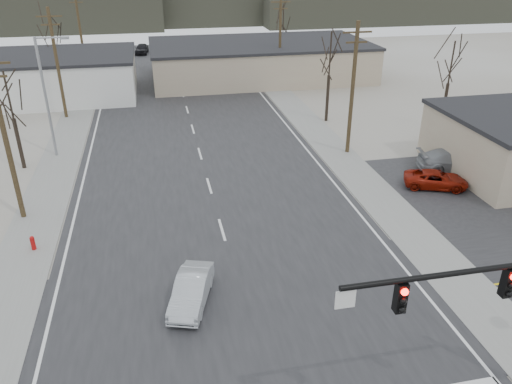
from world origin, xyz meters
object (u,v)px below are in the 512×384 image
Objects in this scene: car_parked_silver at (455,160)px; fire_hydrant at (33,243)px; car_far_a at (166,74)px; car_parked_red at (436,180)px; car_far_b at (142,49)px; sedan_crossing at (191,290)px.

fire_hydrant is at bearing 110.96° from car_parked_silver.
fire_hydrant is 38.21m from car_far_a.
car_parked_red is 3.67m from car_parked_silver.
car_far_b is 0.81× the size of car_parked_silver.
car_parked_silver reaches higher than fire_hydrant.
fire_hydrant is 28.38m from car_parked_silver.
car_far_a reaches higher than sedan_crossing.
car_parked_silver is at bearing 46.79° from sedan_crossing.
sedan_crossing is 0.76× the size of car_parked_silver.
sedan_crossing is at bearing 138.14° from car_parked_red.
car_far_b reaches higher than car_parked_red.
fire_hydrant is 0.18× the size of car_far_a.
sedan_crossing is 60.79m from car_far_b.
car_parked_red is (16.33, -34.54, -0.12)m from car_far_a.
sedan_crossing is 43.36m from car_far_a.
car_parked_silver reaches higher than car_far_a.
fire_hydrant is 0.16× the size of car_parked_silver.
car_far_a is 1.14× the size of car_parked_red.
fire_hydrant is 25.28m from car_parked_red.
car_far_a is at bearing 106.47° from sedan_crossing.
car_parked_silver is at bearing 137.90° from car_far_a.
car_parked_red is (17.22, 8.81, -0.09)m from sedan_crossing.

